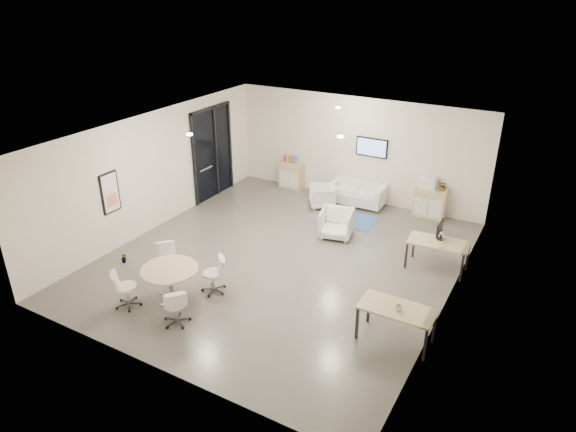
% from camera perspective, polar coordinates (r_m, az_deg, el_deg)
% --- Properties ---
extents(room_shell, '(9.60, 10.60, 4.80)m').
position_cam_1_polar(room_shell, '(12.08, -0.65, 1.81)').
color(room_shell, '#514F4A').
rests_on(room_shell, ground).
extents(glass_door, '(0.09, 1.90, 2.85)m').
position_cam_1_polar(glass_door, '(16.16, -8.38, 7.25)').
color(glass_door, black).
rests_on(glass_door, room_shell).
extents(artwork, '(0.05, 0.54, 1.04)m').
position_cam_1_polar(artwork, '(13.37, -19.16, 2.46)').
color(artwork, black).
rests_on(artwork, room_shell).
extents(wall_tv, '(0.98, 0.06, 0.58)m').
position_cam_1_polar(wall_tv, '(15.64, 9.29, 7.54)').
color(wall_tv, black).
rests_on(wall_tv, room_shell).
extents(ceiling_spots, '(3.14, 4.14, 0.03)m').
position_cam_1_polar(ceiling_spots, '(12.34, 0.47, 10.08)').
color(ceiling_spots, '#FFEAC6').
rests_on(ceiling_spots, room_shell).
extents(sideboard_left, '(0.78, 0.41, 0.88)m').
position_cam_1_polar(sideboard_left, '(16.94, 0.40, 4.54)').
color(sideboard_left, tan).
rests_on(sideboard_left, room_shell).
extents(sideboard_right, '(0.89, 0.43, 0.89)m').
position_cam_1_polar(sideboard_right, '(15.38, 15.51, 1.42)').
color(sideboard_right, tan).
rests_on(sideboard_right, room_shell).
extents(books, '(0.45, 0.14, 0.22)m').
position_cam_1_polar(books, '(16.78, 0.29, 6.33)').
color(books, red).
rests_on(books, sideboard_left).
extents(printer, '(0.49, 0.41, 0.34)m').
position_cam_1_polar(printer, '(15.18, 15.32, 3.62)').
color(printer, white).
rests_on(printer, sideboard_right).
extents(loveseat, '(1.64, 0.84, 0.61)m').
position_cam_1_polar(loveseat, '(15.85, 7.81, 2.41)').
color(loveseat, silver).
rests_on(loveseat, room_shell).
extents(blue_rug, '(1.71, 1.20, 0.01)m').
position_cam_1_polar(blue_rug, '(14.93, 6.52, -0.34)').
color(blue_rug, '#2B5186').
rests_on(blue_rug, room_shell).
extents(armchair_left, '(0.96, 0.97, 0.74)m').
position_cam_1_polar(armchair_left, '(15.57, 3.81, 2.33)').
color(armchair_left, silver).
rests_on(armchair_left, room_shell).
extents(armchair_right, '(0.97, 0.94, 0.85)m').
position_cam_1_polar(armchair_right, '(13.75, 5.41, -0.69)').
color(armchair_right, silver).
rests_on(armchair_right, room_shell).
extents(desk_rear, '(1.45, 0.81, 0.73)m').
position_cam_1_polar(desk_rear, '(12.58, 16.37, -3.05)').
color(desk_rear, tan).
rests_on(desk_rear, room_shell).
extents(desk_front, '(1.42, 0.72, 0.74)m').
position_cam_1_polar(desk_front, '(10.00, 12.01, -10.31)').
color(desk_front, tan).
rests_on(desk_front, room_shell).
extents(monitor, '(0.20, 0.50, 0.44)m').
position_cam_1_polar(monitor, '(12.58, 16.53, -1.48)').
color(monitor, black).
rests_on(monitor, desk_rear).
extents(round_table, '(1.22, 1.22, 0.74)m').
position_cam_1_polar(round_table, '(11.27, -13.01, -6.09)').
color(round_table, tan).
rests_on(round_table, room_shell).
extents(meeting_chairs, '(2.16, 2.16, 0.82)m').
position_cam_1_polar(meeting_chairs, '(11.40, -12.89, -7.17)').
color(meeting_chairs, white).
rests_on(meeting_chairs, room_shell).
extents(plant_cabinet, '(0.28, 0.31, 0.22)m').
position_cam_1_polar(plant_cabinet, '(15.12, 16.88, 3.12)').
color(plant_cabinet, '#3F7F3F').
rests_on(plant_cabinet, sideboard_right).
extents(plant_floor, '(0.18, 0.29, 0.12)m').
position_cam_1_polar(plant_floor, '(13.23, -17.72, -4.73)').
color(plant_floor, '#3F7F3F').
rests_on(plant_floor, room_shell).
extents(cup, '(0.16, 0.14, 0.13)m').
position_cam_1_polar(cup, '(9.87, 12.22, -9.87)').
color(cup, white).
rests_on(cup, desk_front).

